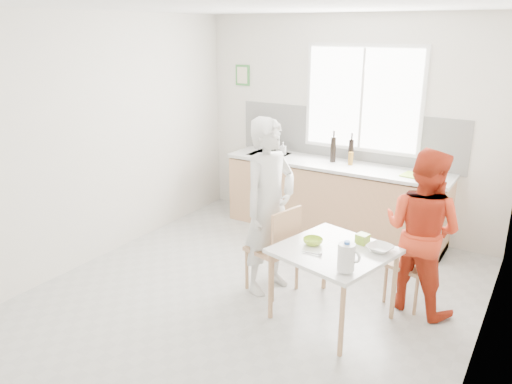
% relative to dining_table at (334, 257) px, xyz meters
% --- Properties ---
extents(ground, '(4.50, 4.50, 0.00)m').
position_rel_dining_table_xyz_m(ground, '(-0.80, -0.07, -0.61)').
color(ground, '#B7B7B2').
rests_on(ground, ground).
extents(room_shell, '(4.50, 4.50, 4.50)m').
position_rel_dining_table_xyz_m(room_shell, '(-0.80, -0.07, 1.03)').
color(room_shell, silver).
rests_on(room_shell, ground).
extents(window, '(1.50, 0.06, 1.30)m').
position_rel_dining_table_xyz_m(window, '(-0.60, 2.16, 1.09)').
color(window, white).
rests_on(window, room_shell).
extents(backsplash, '(3.00, 0.02, 0.65)m').
position_rel_dining_table_xyz_m(backsplash, '(-0.80, 2.17, 0.61)').
color(backsplash, white).
rests_on(backsplash, room_shell).
extents(picture_frame, '(0.22, 0.03, 0.28)m').
position_rel_dining_table_xyz_m(picture_frame, '(-2.35, 2.16, 1.29)').
color(picture_frame, '#408D40').
rests_on(picture_frame, room_shell).
extents(kitchen_counter, '(2.84, 0.64, 1.37)m').
position_rel_dining_table_xyz_m(kitchen_counter, '(-0.81, 1.88, -0.20)').
color(kitchen_counter, tan).
rests_on(kitchen_counter, ground).
extents(dining_table, '(1.08, 1.08, 0.68)m').
position_rel_dining_table_xyz_m(dining_table, '(0.00, 0.00, 0.00)').
color(dining_table, white).
rests_on(dining_table, ground).
extents(chair_left, '(0.50, 0.50, 0.90)m').
position_rel_dining_table_xyz_m(chair_left, '(-0.66, 0.16, -0.12)').
color(chair_left, tan).
rests_on(chair_left, ground).
extents(chair_far, '(0.45, 0.45, 0.81)m').
position_rel_dining_table_xyz_m(chair_far, '(0.54, 0.70, -0.17)').
color(chair_far, tan).
rests_on(chair_far, ground).
extents(person_white, '(0.56, 0.72, 1.75)m').
position_rel_dining_table_xyz_m(person_white, '(-0.77, 0.19, 0.26)').
color(person_white, silver).
rests_on(person_white, ground).
extents(person_red, '(0.87, 0.75, 1.54)m').
position_rel_dining_table_xyz_m(person_red, '(0.59, 0.61, 0.16)').
color(person_red, red).
rests_on(person_red, ground).
extents(bowl_green, '(0.21, 0.21, 0.06)m').
position_rel_dining_table_xyz_m(bowl_green, '(-0.21, -0.00, 0.10)').
color(bowl_green, '#ABD831').
rests_on(bowl_green, dining_table).
extents(bowl_white, '(0.26, 0.26, 0.05)m').
position_rel_dining_table_xyz_m(bowl_white, '(0.35, 0.17, 0.10)').
color(bowl_white, white).
rests_on(bowl_white, dining_table).
extents(milk_jug, '(0.19, 0.14, 0.25)m').
position_rel_dining_table_xyz_m(milk_jug, '(0.25, -0.35, 0.20)').
color(milk_jug, white).
rests_on(milk_jug, dining_table).
extents(green_box, '(0.12, 0.12, 0.09)m').
position_rel_dining_table_xyz_m(green_box, '(0.16, 0.25, 0.12)').
color(green_box, '#87B329').
rests_on(green_box, dining_table).
extents(spoon, '(0.16, 0.03, 0.01)m').
position_rel_dining_table_xyz_m(spoon, '(-0.13, -0.19, 0.08)').
color(spoon, '#A5A5AA').
rests_on(spoon, dining_table).
extents(cutting_board, '(0.38, 0.30, 0.01)m').
position_rel_dining_table_xyz_m(cutting_board, '(0.23, 1.83, 0.31)').
color(cutting_board, '#90C32D').
rests_on(cutting_board, kitchen_counter).
extents(wine_bottle_a, '(0.07, 0.07, 0.32)m').
position_rel_dining_table_xyz_m(wine_bottle_a, '(-0.86, 1.94, 0.47)').
color(wine_bottle_a, black).
rests_on(wine_bottle_a, kitchen_counter).
extents(wine_bottle_b, '(0.07, 0.07, 0.30)m').
position_rel_dining_table_xyz_m(wine_bottle_b, '(-0.66, 2.01, 0.46)').
color(wine_bottle_b, black).
rests_on(wine_bottle_b, kitchen_counter).
extents(jar_amber, '(0.06, 0.06, 0.16)m').
position_rel_dining_table_xyz_m(jar_amber, '(-0.62, 1.91, 0.39)').
color(jar_amber, '#8C5F1E').
rests_on(jar_amber, kitchen_counter).
extents(soap_bottle, '(0.10, 0.10, 0.17)m').
position_rel_dining_table_xyz_m(soap_bottle, '(-1.58, 1.94, 0.39)').
color(soap_bottle, '#999999').
rests_on(soap_bottle, kitchen_counter).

